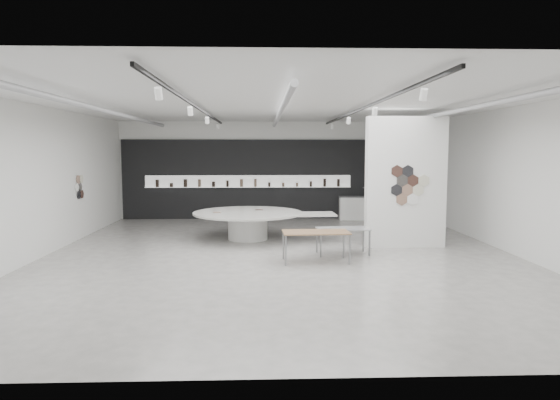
{
  "coord_description": "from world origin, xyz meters",
  "views": [
    {
      "loc": [
        -0.45,
        -12.61,
        2.67
      ],
      "look_at": [
        0.03,
        1.2,
        1.3
      ],
      "focal_mm": 32.0,
      "sensor_mm": 36.0,
      "label": 1
    }
  ],
  "objects_px": {
    "partition_column": "(406,182)",
    "kitchen_counter": "(359,208)",
    "sample_table_wood": "(316,234)",
    "sample_table_stone": "(343,230)",
    "display_island": "(250,221)"
  },
  "relations": [
    {
      "from": "sample_table_wood",
      "to": "partition_column",
      "type": "bearing_deg",
      "value": 34.61
    },
    {
      "from": "sample_table_wood",
      "to": "kitchen_counter",
      "type": "height_order",
      "value": "kitchen_counter"
    },
    {
      "from": "display_island",
      "to": "sample_table_stone",
      "type": "height_order",
      "value": "display_island"
    },
    {
      "from": "kitchen_counter",
      "to": "sample_table_stone",
      "type": "bearing_deg",
      "value": -101.33
    },
    {
      "from": "sample_table_wood",
      "to": "kitchen_counter",
      "type": "relative_size",
      "value": 1.0
    },
    {
      "from": "partition_column",
      "to": "sample_table_stone",
      "type": "height_order",
      "value": "partition_column"
    },
    {
      "from": "partition_column",
      "to": "kitchen_counter",
      "type": "xyz_separation_m",
      "value": [
        -0.19,
        5.51,
        -1.35
      ]
    },
    {
      "from": "sample_table_wood",
      "to": "sample_table_stone",
      "type": "relative_size",
      "value": 1.18
    },
    {
      "from": "sample_table_wood",
      "to": "sample_table_stone",
      "type": "height_order",
      "value": "sample_table_wood"
    },
    {
      "from": "sample_table_wood",
      "to": "kitchen_counter",
      "type": "distance_m",
      "value": 7.77
    },
    {
      "from": "sample_table_wood",
      "to": "display_island",
      "type": "bearing_deg",
      "value": 117.75
    },
    {
      "from": "display_island",
      "to": "kitchen_counter",
      "type": "relative_size",
      "value": 2.67
    },
    {
      "from": "display_island",
      "to": "sample_table_stone",
      "type": "bearing_deg",
      "value": -45.28
    },
    {
      "from": "sample_table_wood",
      "to": "sample_table_stone",
      "type": "bearing_deg",
      "value": 47.76
    },
    {
      "from": "display_island",
      "to": "sample_table_wood",
      "type": "distance_m",
      "value": 3.55
    }
  ]
}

